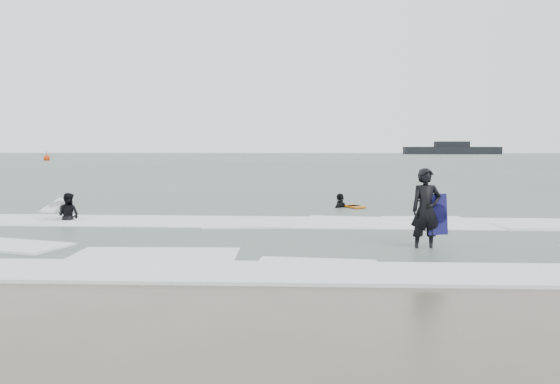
# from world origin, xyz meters

# --- Properties ---
(ground) EXTENTS (320.00, 320.00, 0.00)m
(ground) POSITION_xyz_m (0.00, 0.00, 0.00)
(ground) COLOR brown
(ground) RESTS_ON ground
(sea) EXTENTS (320.00, 320.00, 0.00)m
(sea) POSITION_xyz_m (0.00, 80.00, 0.06)
(sea) COLOR #47544C
(sea) RESTS_ON ground
(surfer_centre) EXTENTS (0.78, 0.58, 1.95)m
(surfer_centre) POSITION_xyz_m (3.59, 1.96, 0.00)
(surfer_centre) COLOR black
(surfer_centre) RESTS_ON ground
(surfer_wading) EXTENTS (0.85, 0.73, 1.50)m
(surfer_wading) POSITION_xyz_m (-6.84, 6.04, 0.00)
(surfer_wading) COLOR black
(surfer_wading) RESTS_ON ground
(surfer_right_near) EXTENTS (0.96, 1.08, 1.75)m
(surfer_right_near) POSITION_xyz_m (2.04, 10.39, 0.00)
(surfer_right_near) COLOR black
(surfer_right_near) RESTS_ON ground
(surfer_right_far) EXTENTS (0.98, 0.79, 1.74)m
(surfer_right_far) POSITION_xyz_m (5.64, 12.91, 0.00)
(surfer_right_far) COLOR black
(surfer_right_far) RESTS_ON ground
(surf_foam) EXTENTS (30.03, 9.06, 0.09)m
(surf_foam) POSITION_xyz_m (0.00, 3.70, 0.04)
(surf_foam) COLOR white
(surf_foam) RESTS_ON ground
(bodyboards) EXTENTS (11.72, 8.91, 1.25)m
(bodyboards) POSITION_xyz_m (-0.33, 6.16, 0.50)
(bodyboards) COLOR #0F0E45
(bodyboards) RESTS_ON ground
(buoy) EXTENTS (1.00, 1.00, 1.65)m
(buoy) POSITION_xyz_m (-41.47, 73.94, 0.42)
(buoy) COLOR red
(buoy) RESTS_ON ground
(vessel_horizon) EXTENTS (25.78, 4.60, 3.50)m
(vessel_horizon) POSITION_xyz_m (39.01, 141.65, 1.31)
(vessel_horizon) COLOR black
(vessel_horizon) RESTS_ON ground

